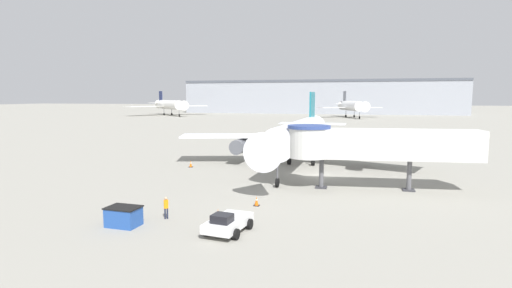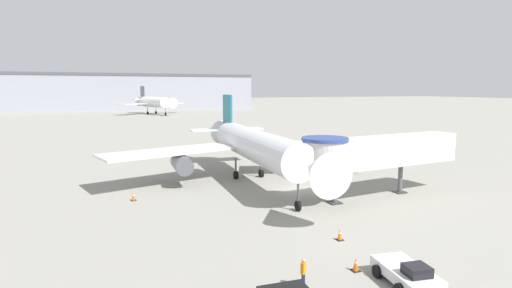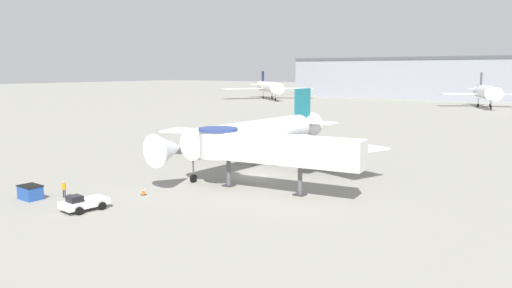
{
  "view_description": "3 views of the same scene",
  "coord_description": "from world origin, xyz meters",
  "px_view_note": "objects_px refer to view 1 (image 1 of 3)",
  "views": [
    {
      "loc": [
        4.17,
        -43.97,
        8.78
      ],
      "look_at": [
        -8.13,
        3.97,
        2.91
      ],
      "focal_mm": 28.0,
      "sensor_mm": 36.0,
      "label": 1
    },
    {
      "loc": [
        -18.41,
        -35.76,
        10.29
      ],
      "look_at": [
        -4.32,
        0.65,
        4.86
      ],
      "focal_mm": 28.0,
      "sensor_mm": 36.0,
      "label": 2
    },
    {
      "loc": [
        32.4,
        -46.13,
        12.07
      ],
      "look_at": [
        -0.6,
        1.49,
        3.46
      ],
      "focal_mm": 35.0,
      "sensor_mm": 36.0,
      "label": 3
    }
  ],
  "objects_px": {
    "pushback_tug_white": "(228,223)",
    "traffic_cone_near_nose": "(257,201)",
    "background_jet_gray_tail": "(352,106)",
    "main_airplane": "(299,135)",
    "background_jet_navy_tail": "(169,105)",
    "jet_bridge": "(368,144)",
    "traffic_cone_apron_front": "(218,215)",
    "traffic_cone_port_wing": "(191,164)",
    "service_container_blue": "(124,216)",
    "ground_crew_marshaller": "(166,206)"
  },
  "relations": [
    {
      "from": "main_airplane",
      "to": "background_jet_navy_tail",
      "type": "height_order",
      "value": "background_jet_navy_tail"
    },
    {
      "from": "main_airplane",
      "to": "ground_crew_marshaller",
      "type": "height_order",
      "value": "main_airplane"
    },
    {
      "from": "traffic_cone_port_wing",
      "to": "traffic_cone_apron_front",
      "type": "relative_size",
      "value": 1.04
    },
    {
      "from": "ground_crew_marshaller",
      "to": "main_airplane",
      "type": "bearing_deg",
      "value": -138.22
    },
    {
      "from": "background_jet_navy_tail",
      "to": "background_jet_gray_tail",
      "type": "distance_m",
      "value": 83.97
    },
    {
      "from": "service_container_blue",
      "to": "traffic_cone_near_nose",
      "type": "xyz_separation_m",
      "value": [
        7.52,
        7.2,
        -0.31
      ]
    },
    {
      "from": "pushback_tug_white",
      "to": "traffic_cone_apron_front",
      "type": "bearing_deg",
      "value": 130.15
    },
    {
      "from": "service_container_blue",
      "to": "background_jet_gray_tail",
      "type": "bearing_deg",
      "value": 85.26
    },
    {
      "from": "jet_bridge",
      "to": "pushback_tug_white",
      "type": "relative_size",
      "value": 4.29
    },
    {
      "from": "traffic_cone_apron_front",
      "to": "background_jet_navy_tail",
      "type": "relative_size",
      "value": 0.02
    },
    {
      "from": "service_container_blue",
      "to": "traffic_cone_port_wing",
      "type": "xyz_separation_m",
      "value": [
        -4.91,
        22.46,
        -0.28
      ]
    },
    {
      "from": "background_jet_navy_tail",
      "to": "background_jet_gray_tail",
      "type": "xyz_separation_m",
      "value": [
        83.97,
        0.47,
        -0.11
      ]
    },
    {
      "from": "traffic_cone_near_nose",
      "to": "traffic_cone_apron_front",
      "type": "height_order",
      "value": "traffic_cone_apron_front"
    },
    {
      "from": "traffic_cone_port_wing",
      "to": "ground_crew_marshaller",
      "type": "distance_m",
      "value": 21.44
    },
    {
      "from": "traffic_cone_apron_front",
      "to": "background_jet_gray_tail",
      "type": "bearing_deg",
      "value": 87.41
    },
    {
      "from": "jet_bridge",
      "to": "ground_crew_marshaller",
      "type": "bearing_deg",
      "value": -143.19
    },
    {
      "from": "jet_bridge",
      "to": "pushback_tug_white",
      "type": "bearing_deg",
      "value": -127.13
    },
    {
      "from": "jet_bridge",
      "to": "traffic_cone_near_nose",
      "type": "height_order",
      "value": "jet_bridge"
    },
    {
      "from": "main_airplane",
      "to": "service_container_blue",
      "type": "relative_size",
      "value": 14.34
    },
    {
      "from": "traffic_cone_apron_front",
      "to": "background_jet_navy_tail",
      "type": "bearing_deg",
      "value": 117.73
    },
    {
      "from": "traffic_cone_near_nose",
      "to": "background_jet_navy_tail",
      "type": "distance_m",
      "value": 163.19
    },
    {
      "from": "background_jet_navy_tail",
      "to": "background_jet_gray_tail",
      "type": "relative_size",
      "value": 1.15
    },
    {
      "from": "traffic_cone_port_wing",
      "to": "ground_crew_marshaller",
      "type": "xyz_separation_m",
      "value": [
        6.97,
        -20.27,
        0.54
      ]
    },
    {
      "from": "pushback_tug_white",
      "to": "traffic_cone_near_nose",
      "type": "height_order",
      "value": "pushback_tug_white"
    },
    {
      "from": "pushback_tug_white",
      "to": "traffic_cone_port_wing",
      "type": "xyz_separation_m",
      "value": [
        -12.21,
        21.97,
        -0.28
      ]
    },
    {
      "from": "background_jet_gray_tail",
      "to": "main_airplane",
      "type": "bearing_deg",
      "value": -112.13
    },
    {
      "from": "ground_crew_marshaller",
      "to": "traffic_cone_near_nose",
      "type": "bearing_deg",
      "value": -170.86
    },
    {
      "from": "background_jet_gray_tail",
      "to": "ground_crew_marshaller",
      "type": "bearing_deg",
      "value": -114.2
    },
    {
      "from": "main_airplane",
      "to": "background_jet_navy_tail",
      "type": "bearing_deg",
      "value": 124.58
    },
    {
      "from": "pushback_tug_white",
      "to": "traffic_cone_apron_front",
      "type": "height_order",
      "value": "pushback_tug_white"
    },
    {
      "from": "service_container_blue",
      "to": "background_jet_navy_tail",
      "type": "relative_size",
      "value": 0.07
    },
    {
      "from": "traffic_cone_near_nose",
      "to": "jet_bridge",
      "type": "bearing_deg",
      "value": 43.31
    },
    {
      "from": "service_container_blue",
      "to": "traffic_cone_near_nose",
      "type": "relative_size",
      "value": 3.0
    },
    {
      "from": "traffic_cone_apron_front",
      "to": "traffic_cone_near_nose",
      "type": "bearing_deg",
      "value": 68.09
    },
    {
      "from": "main_airplane",
      "to": "traffic_cone_port_wing",
      "type": "relative_size",
      "value": 40.71
    },
    {
      "from": "service_container_blue",
      "to": "ground_crew_marshaller",
      "type": "relative_size",
      "value": 1.44
    },
    {
      "from": "main_airplane",
      "to": "background_jet_gray_tail",
      "type": "bearing_deg",
      "value": 89.97
    },
    {
      "from": "traffic_cone_apron_front",
      "to": "background_jet_gray_tail",
      "type": "relative_size",
      "value": 0.03
    },
    {
      "from": "main_airplane",
      "to": "jet_bridge",
      "type": "bearing_deg",
      "value": -49.7
    },
    {
      "from": "background_jet_gray_tail",
      "to": "background_jet_navy_tail",
      "type": "bearing_deg",
      "value": 160.13
    },
    {
      "from": "traffic_cone_near_nose",
      "to": "service_container_blue",
      "type": "bearing_deg",
      "value": -136.24
    },
    {
      "from": "pushback_tug_white",
      "to": "traffic_cone_port_wing",
      "type": "distance_m",
      "value": 25.14
    },
    {
      "from": "traffic_cone_apron_front",
      "to": "ground_crew_marshaller",
      "type": "xyz_separation_m",
      "value": [
        -3.72,
        -0.68,
        0.55
      ]
    },
    {
      "from": "jet_bridge",
      "to": "background_jet_navy_tail",
      "type": "bearing_deg",
      "value": 116.91
    },
    {
      "from": "jet_bridge",
      "to": "background_jet_gray_tail",
      "type": "relative_size",
      "value": 0.63
    },
    {
      "from": "traffic_cone_near_nose",
      "to": "background_jet_navy_tail",
      "type": "xyz_separation_m",
      "value": [
        -79.03,
        142.7,
        4.69
      ]
    },
    {
      "from": "traffic_cone_apron_front",
      "to": "service_container_blue",
      "type": "bearing_deg",
      "value": -153.56
    },
    {
      "from": "background_jet_navy_tail",
      "to": "background_jet_gray_tail",
      "type": "bearing_deg",
      "value": -44.15
    },
    {
      "from": "pushback_tug_white",
      "to": "background_jet_navy_tail",
      "type": "bearing_deg",
      "value": 125.43
    },
    {
      "from": "traffic_cone_port_wing",
      "to": "background_jet_gray_tail",
      "type": "distance_m",
      "value": 129.16
    }
  ]
}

